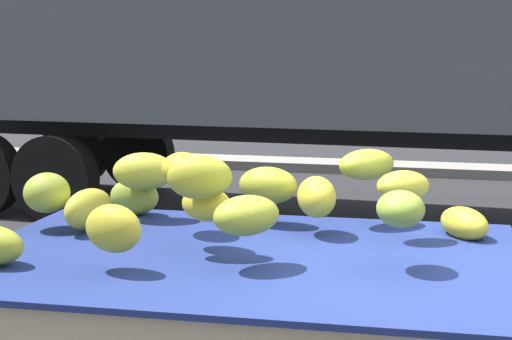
# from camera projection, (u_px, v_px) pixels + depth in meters

# --- Properties ---
(curb_strip) EXTENTS (80.00, 0.80, 0.16)m
(curb_strip) POSITION_uv_depth(u_px,v_px,m) (450.00, 170.00, 13.15)
(curb_strip) COLOR gray
(curb_strip) RESTS_ON ground
(semi_trailer) EXTENTS (12.10, 3.10, 3.95)m
(semi_trailer) POSITION_uv_depth(u_px,v_px,m) (358.00, 14.00, 9.37)
(semi_trailer) COLOR #4C5156
(semi_trailer) RESTS_ON ground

